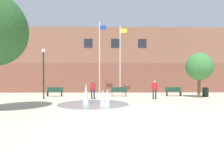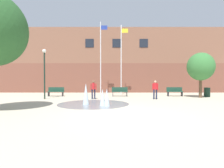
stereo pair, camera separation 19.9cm
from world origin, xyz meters
TOP-DOWN VIEW (x-y plane):
  - ground_plane at (0.00, 0.00)m, footprint 100.00×100.00m
  - library_building at (0.00, 17.48)m, footprint 36.00×6.05m
  - splash_fountain at (-1.71, 3.26)m, footprint 4.87×4.87m
  - park_bench_left_of_flagpoles at (-6.27, 9.39)m, footprint 1.60×0.44m
  - park_bench_under_left_flagpole at (0.18, 9.39)m, footprint 1.60×0.44m
  - park_bench_under_right_flagpole at (5.76, 9.46)m, footprint 1.60×0.44m
  - adult_in_red at (-2.20, 6.80)m, footprint 0.50×0.34m
  - teen_by_trashcan at (3.07, 6.60)m, footprint 0.50×0.36m
  - flagpole_left at (-1.84, 11.18)m, footprint 0.80×0.10m
  - flagpole_right at (0.44, 11.18)m, footprint 0.80×0.10m
  - lamp_post_left_lane at (-6.39, 6.75)m, footprint 0.32×0.32m
  - trash_can at (8.65, 8.74)m, footprint 0.56×0.56m
  - street_tree_near_building at (7.62, 7.99)m, footprint 2.43×2.43m

SIDE VIEW (x-z plane):
  - ground_plane at x=0.00m, z-range 0.00..0.00m
  - trash_can at x=8.65m, z-range 0.00..0.90m
  - splash_fountain at x=-1.71m, z-range -0.25..1.18m
  - park_bench_left_of_flagpoles at x=-6.27m, z-range 0.02..0.93m
  - park_bench_under_left_flagpole at x=0.18m, z-range 0.02..0.93m
  - park_bench_under_right_flagpole at x=5.76m, z-range 0.02..0.93m
  - adult_in_red at x=-2.20m, z-range 0.14..1.73m
  - teen_by_trashcan at x=3.07m, z-range 0.14..1.73m
  - lamp_post_left_lane at x=-6.39m, z-range 0.62..4.90m
  - street_tree_near_building at x=7.62m, z-range 0.78..4.95m
  - flagpole_right at x=0.44m, z-range 0.24..7.95m
  - library_building at x=0.00m, z-range 0.00..8.50m
  - flagpole_left at x=-1.84m, z-range 0.25..8.30m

